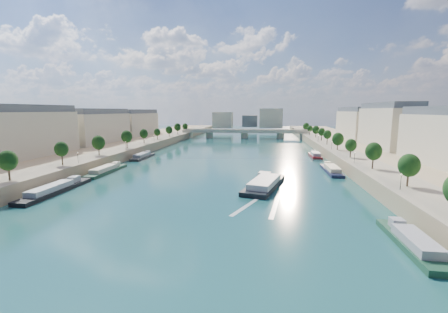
% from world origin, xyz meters
% --- Properties ---
extents(ground, '(700.00, 700.00, 0.00)m').
position_xyz_m(ground, '(0.00, 100.00, 0.00)').
color(ground, '#0B3133').
rests_on(ground, ground).
extents(quay_left, '(44.00, 520.00, 5.00)m').
position_xyz_m(quay_left, '(-72.00, 100.00, 2.50)').
color(quay_left, '#9E8460').
rests_on(quay_left, ground).
extents(quay_right, '(44.00, 520.00, 5.00)m').
position_xyz_m(quay_right, '(72.00, 100.00, 2.50)').
color(quay_right, '#9E8460').
rests_on(quay_right, ground).
extents(pave_left, '(14.00, 520.00, 0.10)m').
position_xyz_m(pave_left, '(-57.00, 100.00, 5.05)').
color(pave_left, gray).
rests_on(pave_left, quay_left).
extents(pave_right, '(14.00, 520.00, 0.10)m').
position_xyz_m(pave_right, '(57.00, 100.00, 5.05)').
color(pave_right, gray).
rests_on(pave_right, quay_right).
extents(trees_left, '(4.80, 268.80, 8.26)m').
position_xyz_m(trees_left, '(-55.00, 102.00, 10.48)').
color(trees_left, '#382B1E').
rests_on(trees_left, ground).
extents(trees_right, '(4.80, 268.80, 8.26)m').
position_xyz_m(trees_right, '(55.00, 110.00, 10.48)').
color(trees_right, '#382B1E').
rests_on(trees_right, ground).
extents(lamps_left, '(0.36, 200.36, 4.28)m').
position_xyz_m(lamps_left, '(-52.50, 90.00, 7.78)').
color(lamps_left, black).
rests_on(lamps_left, ground).
extents(lamps_right, '(0.36, 200.36, 4.28)m').
position_xyz_m(lamps_right, '(52.50, 105.00, 7.78)').
color(lamps_right, black).
rests_on(lamps_right, ground).
extents(buildings_left, '(16.00, 226.00, 23.20)m').
position_xyz_m(buildings_left, '(-85.00, 112.00, 16.45)').
color(buildings_left, beige).
rests_on(buildings_left, ground).
extents(buildings_right, '(16.00, 226.00, 23.20)m').
position_xyz_m(buildings_right, '(85.00, 112.00, 16.45)').
color(buildings_right, beige).
rests_on(buildings_right, ground).
extents(skyline, '(79.00, 42.00, 22.00)m').
position_xyz_m(skyline, '(3.19, 319.52, 14.66)').
color(skyline, beige).
rests_on(skyline, ground).
extents(bridge, '(112.00, 12.00, 8.15)m').
position_xyz_m(bridge, '(0.00, 235.48, 5.08)').
color(bridge, '#C1B79E').
rests_on(bridge, ground).
extents(tour_barge, '(14.95, 29.66, 3.87)m').
position_xyz_m(tour_barge, '(18.31, 62.46, 1.09)').
color(tour_barge, black).
rests_on(tour_barge, ground).
extents(wake, '(13.93, 25.94, 0.04)m').
position_xyz_m(wake, '(18.31, 45.88, 0.02)').
color(wake, silver).
rests_on(wake, ground).
extents(moored_barges_left, '(5.00, 162.44, 3.60)m').
position_xyz_m(moored_barges_left, '(-45.50, 53.64, 0.84)').
color(moored_barges_left, '#1B1F3D').
rests_on(moored_barges_left, ground).
extents(moored_barges_right, '(5.00, 164.05, 3.60)m').
position_xyz_m(moored_barges_right, '(45.50, 52.52, 0.84)').
color(moored_barges_right, black).
rests_on(moored_barges_right, ground).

